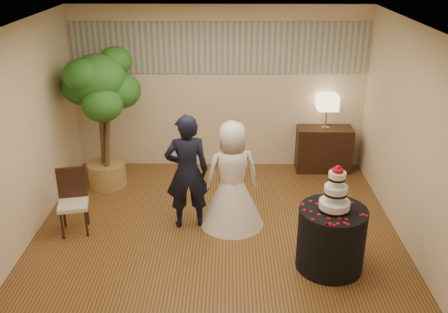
{
  "coord_description": "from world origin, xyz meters",
  "views": [
    {
      "loc": [
        0.17,
        -5.77,
        3.71
      ],
      "look_at": [
        0.1,
        0.4,
        1.05
      ],
      "focal_mm": 40.0,
      "sensor_mm": 36.0,
      "label": 1
    }
  ],
  "objects_px": {
    "cake_table": "(331,239)",
    "bride": "(232,175)",
    "groom": "(187,172)",
    "side_chair": "(73,203)",
    "wedding_cake": "(336,188)",
    "console": "(323,149)",
    "ficus_tree": "(102,119)",
    "table_lamp": "(327,112)"
  },
  "relations": [
    {
      "from": "bride",
      "to": "wedding_cake",
      "type": "distance_m",
      "value": 1.61
    },
    {
      "from": "groom",
      "to": "cake_table",
      "type": "height_order",
      "value": "groom"
    },
    {
      "from": "table_lamp",
      "to": "ficus_tree",
      "type": "distance_m",
      "value": 3.71
    },
    {
      "from": "cake_table",
      "to": "table_lamp",
      "type": "bearing_deg",
      "value": 81.99
    },
    {
      "from": "cake_table",
      "to": "console",
      "type": "relative_size",
      "value": 0.87
    },
    {
      "from": "groom",
      "to": "cake_table",
      "type": "relative_size",
      "value": 2.02
    },
    {
      "from": "cake_table",
      "to": "table_lamp",
      "type": "distance_m",
      "value": 2.98
    },
    {
      "from": "bride",
      "to": "table_lamp",
      "type": "height_order",
      "value": "bride"
    },
    {
      "from": "groom",
      "to": "cake_table",
      "type": "xyz_separation_m",
      "value": [
        1.81,
        -0.98,
        -0.42
      ]
    },
    {
      "from": "bride",
      "to": "groom",
      "type": "bearing_deg",
      "value": -8.46
    },
    {
      "from": "wedding_cake",
      "to": "console",
      "type": "xyz_separation_m",
      "value": [
        0.4,
        2.87,
        -0.7
      ]
    },
    {
      "from": "side_chair",
      "to": "cake_table",
      "type": "bearing_deg",
      "value": -25.45
    },
    {
      "from": "table_lamp",
      "to": "ficus_tree",
      "type": "relative_size",
      "value": 0.25
    },
    {
      "from": "groom",
      "to": "console",
      "type": "xyz_separation_m",
      "value": [
        2.22,
        1.89,
        -0.43
      ]
    },
    {
      "from": "wedding_cake",
      "to": "side_chair",
      "type": "distance_m",
      "value": 3.51
    },
    {
      "from": "cake_table",
      "to": "ficus_tree",
      "type": "height_order",
      "value": "ficus_tree"
    },
    {
      "from": "side_chair",
      "to": "groom",
      "type": "bearing_deg",
      "value": -5.06
    },
    {
      "from": "cake_table",
      "to": "ficus_tree",
      "type": "distance_m",
      "value": 4.01
    },
    {
      "from": "groom",
      "to": "console",
      "type": "bearing_deg",
      "value": -149.22
    },
    {
      "from": "groom",
      "to": "side_chair",
      "type": "height_order",
      "value": "groom"
    },
    {
      "from": "table_lamp",
      "to": "ficus_tree",
      "type": "xyz_separation_m",
      "value": [
        -3.65,
        -0.65,
        0.07
      ]
    },
    {
      "from": "groom",
      "to": "side_chair",
      "type": "relative_size",
      "value": 1.84
    },
    {
      "from": "bride",
      "to": "ficus_tree",
      "type": "height_order",
      "value": "ficus_tree"
    },
    {
      "from": "console",
      "to": "bride",
      "type": "bearing_deg",
      "value": -130.02
    },
    {
      "from": "cake_table",
      "to": "console",
      "type": "height_order",
      "value": "cake_table"
    },
    {
      "from": "cake_table",
      "to": "ficus_tree",
      "type": "bearing_deg",
      "value": 145.59
    },
    {
      "from": "groom",
      "to": "wedding_cake",
      "type": "relative_size",
      "value": 2.87
    },
    {
      "from": "wedding_cake",
      "to": "groom",
      "type": "bearing_deg",
      "value": 151.68
    },
    {
      "from": "cake_table",
      "to": "table_lamp",
      "type": "relative_size",
      "value": 1.41
    },
    {
      "from": "groom",
      "to": "table_lamp",
      "type": "height_order",
      "value": "groom"
    },
    {
      "from": "groom",
      "to": "cake_table",
      "type": "bearing_deg",
      "value": 141.98
    },
    {
      "from": "ficus_tree",
      "to": "side_chair",
      "type": "distance_m",
      "value": 1.61
    },
    {
      "from": "console",
      "to": "groom",
      "type": "bearing_deg",
      "value": -138.58
    },
    {
      "from": "side_chair",
      "to": "table_lamp",
      "type": "bearing_deg",
      "value": 16.61
    },
    {
      "from": "cake_table",
      "to": "bride",
      "type": "bearing_deg",
      "value": 139.42
    },
    {
      "from": "console",
      "to": "table_lamp",
      "type": "relative_size",
      "value": 1.62
    },
    {
      "from": "wedding_cake",
      "to": "ficus_tree",
      "type": "height_order",
      "value": "ficus_tree"
    },
    {
      "from": "bride",
      "to": "table_lamp",
      "type": "relative_size",
      "value": 2.64
    },
    {
      "from": "ficus_tree",
      "to": "groom",
      "type": "bearing_deg",
      "value": -41.0
    },
    {
      "from": "groom",
      "to": "ficus_tree",
      "type": "bearing_deg",
      "value": -50.69
    },
    {
      "from": "wedding_cake",
      "to": "table_lamp",
      "type": "bearing_deg",
      "value": 81.99
    },
    {
      "from": "cake_table",
      "to": "wedding_cake",
      "type": "bearing_deg",
      "value": 0.0
    }
  ]
}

